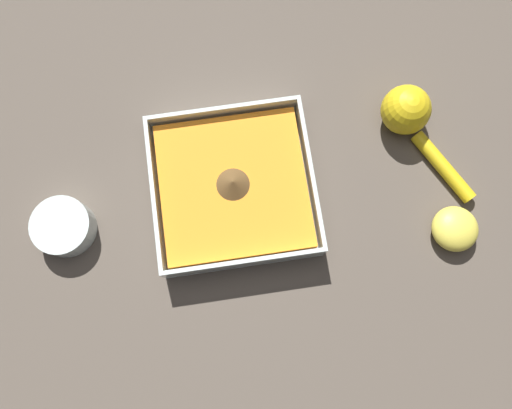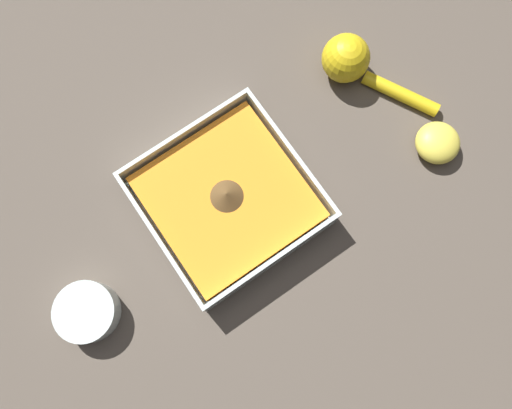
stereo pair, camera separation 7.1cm
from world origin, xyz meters
name	(u,v)px [view 2 (the right image)]	position (x,y,z in m)	size (l,w,h in m)	color
ground_plane	(205,200)	(0.00, 0.00, 0.00)	(4.00, 4.00, 0.00)	brown
square_dish	(228,199)	(-0.03, 0.02, 0.02)	(0.23, 0.23, 0.05)	silver
spice_bowl	(88,312)	(0.22, 0.05, 0.02)	(0.09, 0.09, 0.04)	silver
lemon_squeezer	(352,63)	(-0.30, -0.04, 0.03)	(0.12, 0.18, 0.07)	yellow
lemon_half	(438,143)	(-0.34, 0.13, 0.02)	(0.07, 0.07, 0.04)	#EFDB4C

